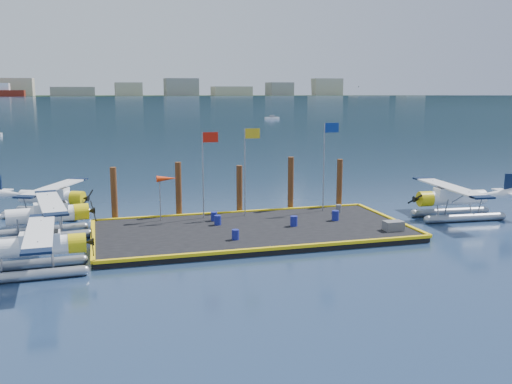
% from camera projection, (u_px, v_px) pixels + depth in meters
% --- Properties ---
extents(ground, '(4000.00, 4000.00, 0.00)m').
position_uv_depth(ground, '(252.00, 234.00, 37.15)').
color(ground, '#19334D').
rests_on(ground, ground).
extents(dock, '(20.00, 10.00, 0.40)m').
position_uv_depth(dock, '(252.00, 231.00, 37.12)').
color(dock, black).
rests_on(dock, ground).
extents(dock_bumpers, '(20.25, 10.25, 0.18)m').
position_uv_depth(dock_bumpers, '(252.00, 227.00, 37.06)').
color(dock_bumpers, yellow).
rests_on(dock_bumpers, dock).
extents(far_backdrop, '(3050.00, 2050.00, 810.00)m').
position_uv_depth(far_backdrop, '(178.00, 90.00, 1745.67)').
color(far_backdrop, black).
rests_on(far_backdrop, ground).
extents(seaplane_a, '(7.67, 8.46, 3.01)m').
position_uv_depth(seaplane_a, '(33.00, 249.00, 28.79)').
color(seaplane_a, '#90959E').
rests_on(seaplane_a, ground).
extents(seaplane_b, '(7.98, 8.78, 3.10)m').
position_uv_depth(seaplane_b, '(45.00, 217.00, 35.93)').
color(seaplane_b, '#90959E').
rests_on(seaplane_b, ground).
extents(seaplane_c, '(7.93, 8.31, 3.05)m').
position_uv_depth(seaplane_c, '(50.00, 199.00, 41.89)').
color(seaplane_c, '#90959E').
rests_on(seaplane_c, ground).
extents(seaplane_d, '(8.20, 9.04, 3.20)m').
position_uv_depth(seaplane_d, '(454.00, 200.00, 41.31)').
color(seaplane_d, '#90959E').
rests_on(seaplane_d, ground).
extents(drum_0, '(0.46, 0.46, 0.64)m').
position_uv_depth(drum_0, '(218.00, 220.00, 37.89)').
color(drum_0, navy).
rests_on(drum_0, dock).
extents(drum_1, '(0.48, 0.48, 0.67)m').
position_uv_depth(drum_1, '(294.00, 221.00, 37.55)').
color(drum_1, navy).
rests_on(drum_1, dock).
extents(drum_2, '(0.48, 0.48, 0.68)m').
position_uv_depth(drum_2, '(335.00, 216.00, 39.19)').
color(drum_2, navy).
rests_on(drum_2, dock).
extents(drum_3, '(0.43, 0.43, 0.61)m').
position_uv_depth(drum_3, '(235.00, 235.00, 34.15)').
color(drum_3, navy).
rests_on(drum_3, dock).
extents(drum_4, '(0.42, 0.42, 0.59)m').
position_uv_depth(drum_4, '(339.00, 209.00, 41.72)').
color(drum_4, '#5D5E62').
rests_on(drum_4, dock).
extents(drum_5, '(0.44, 0.44, 0.61)m').
position_uv_depth(drum_5, '(214.00, 216.00, 39.07)').
color(drum_5, navy).
rests_on(drum_5, dock).
extents(crate, '(1.21, 0.81, 0.61)m').
position_uv_depth(crate, '(393.00, 226.00, 36.41)').
color(crate, '#5D5E62').
rests_on(crate, dock).
extents(flagpole_red, '(1.14, 0.08, 6.00)m').
position_uv_depth(flagpole_red, '(206.00, 161.00, 39.36)').
color(flagpole_red, gray).
rests_on(flagpole_red, dock).
extents(flagpole_yellow, '(1.14, 0.08, 6.20)m').
position_uv_depth(flagpole_yellow, '(248.00, 158.00, 40.14)').
color(flagpole_yellow, gray).
rests_on(flagpole_yellow, dock).
extents(flagpole_blue, '(1.14, 0.08, 6.50)m').
position_uv_depth(flagpole_blue, '(327.00, 153.00, 41.71)').
color(flagpole_blue, gray).
rests_on(flagpole_blue, dock).
extents(windsock, '(1.40, 0.44, 3.12)m').
position_uv_depth(windsock, '(167.00, 180.00, 38.84)').
color(windsock, gray).
rests_on(windsock, dock).
extents(piling_0, '(0.44, 0.44, 4.00)m').
position_uv_depth(piling_0, '(114.00, 196.00, 39.65)').
color(piling_0, '#4C2315').
rests_on(piling_0, ground).
extents(piling_1, '(0.44, 0.44, 4.20)m').
position_uv_depth(piling_1, '(179.00, 191.00, 40.83)').
color(piling_1, '#4C2315').
rests_on(piling_1, ground).
extents(piling_2, '(0.44, 0.44, 3.80)m').
position_uv_depth(piling_2, '(239.00, 191.00, 42.07)').
color(piling_2, '#4C2315').
rests_on(piling_2, ground).
extents(piling_3, '(0.44, 0.44, 4.30)m').
position_uv_depth(piling_3, '(291.00, 185.00, 43.09)').
color(piling_3, '#4C2315').
rests_on(piling_3, ground).
extents(piling_4, '(0.44, 0.44, 4.00)m').
position_uv_depth(piling_4, '(339.00, 185.00, 44.18)').
color(piling_4, '#4C2315').
rests_on(piling_4, ground).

